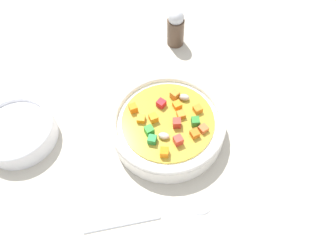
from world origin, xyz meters
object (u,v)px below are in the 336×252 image
Objects in this scene: side_bowl_small at (17,131)px; pepper_shaker at (176,28)px; spoon at (156,217)px; soup_bowl_main at (168,125)px.

side_bowl_small is 1.56× the size of pepper_shaker.
spoon is 38.22cm from pepper_shaker.
soup_bowl_main is 15.56cm from spoon.
soup_bowl_main is at bearing 65.11° from pepper_shaker.
pepper_shaker reaches higher than spoon.
spoon is at bearing 64.01° from pepper_shaker.
soup_bowl_main is at bearing 161.39° from side_bowl_small.
pepper_shaker is at bearing 73.62° from spoon.
pepper_shaker reaches higher than side_bowl_small.
soup_bowl_main is 1.52× the size of side_bowl_small.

